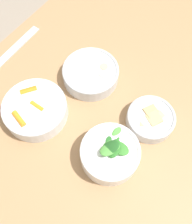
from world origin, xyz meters
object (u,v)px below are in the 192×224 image
object	(u,v)px
bowl_beans_hotdog	(91,74)
bowl_cookies	(151,119)
bowl_carrots	(35,109)
bowl_greens	(110,153)
ruler	(10,53)

from	to	relation	value
bowl_beans_hotdog	bowl_cookies	xyz separation A→B (m)	(-0.03, -0.24, 0.00)
bowl_carrots	bowl_greens	distance (m)	0.26
bowl_carrots	bowl_cookies	distance (m)	0.35
bowl_carrots	bowl_beans_hotdog	size ratio (longest dim) A/B	1.06
bowl_carrots	ruler	distance (m)	0.27
bowl_beans_hotdog	bowl_cookies	world-z (taller)	bowl_beans_hotdog
bowl_beans_hotdog	ruler	world-z (taller)	bowl_beans_hotdog
bowl_beans_hotdog	ruler	xyz separation A→B (m)	(-0.08, 0.30, -0.02)
bowl_carrots	bowl_greens	xyz separation A→B (m)	(0.01, -0.26, 0.01)
bowl_greens	ruler	distance (m)	0.52
bowl_greens	bowl_cookies	xyz separation A→B (m)	(0.16, -0.04, -0.01)
ruler	bowl_greens	bearing A→B (deg)	-102.25
bowl_greens	ruler	size ratio (longest dim) A/B	0.56
bowl_carrots	bowl_beans_hotdog	distance (m)	0.21
bowl_carrots	ruler	bearing A→B (deg)	62.61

